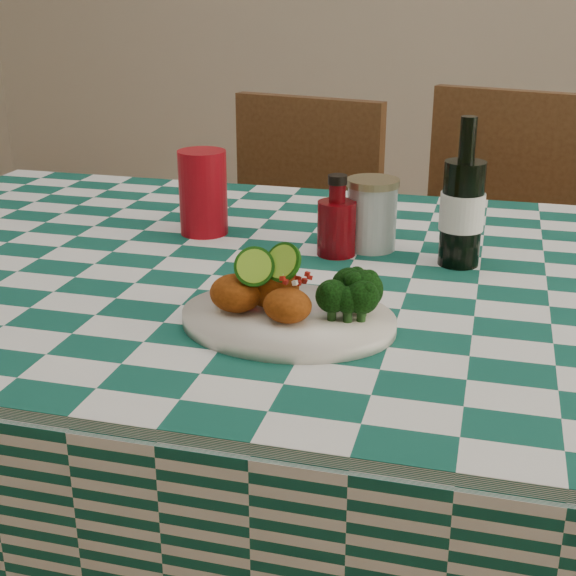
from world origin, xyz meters
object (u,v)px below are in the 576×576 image
(wooden_chair_right, at_px, (480,296))
(ketchup_bottle, at_px, (337,215))
(fried_chicken_pile, at_px, (273,282))
(red_tumbler, at_px, (203,193))
(wooden_chair_left, at_px, (275,285))
(beer_bottle, at_px, (463,193))
(dining_table, at_px, (285,472))
(plate, at_px, (288,320))
(mason_jar, at_px, (372,214))

(wooden_chair_right, bearing_deg, ketchup_bottle, -94.70)
(fried_chicken_pile, height_order, red_tumbler, red_tumbler)
(red_tumbler, xyz_separation_m, wooden_chair_left, (-0.03, 0.58, -0.40))
(red_tumbler, xyz_separation_m, beer_bottle, (0.46, -0.06, 0.04))
(dining_table, bearing_deg, ketchup_bottle, 51.19)
(ketchup_bottle, bearing_deg, dining_table, -128.81)
(plate, bearing_deg, beer_bottle, 56.75)
(dining_table, bearing_deg, wooden_chair_left, 106.96)
(ketchup_bottle, xyz_separation_m, wooden_chair_right, (0.24, 0.66, -0.37))
(fried_chicken_pile, distance_m, wooden_chair_right, 1.07)
(plate, xyz_separation_m, beer_bottle, (0.21, 0.31, 0.11))
(ketchup_bottle, bearing_deg, wooden_chair_left, 114.27)
(ketchup_bottle, height_order, wooden_chair_right, wooden_chair_right)
(plate, relative_size, fried_chicken_pile, 2.18)
(red_tumbler, xyz_separation_m, wooden_chair_right, (0.50, 0.60, -0.38))
(dining_table, bearing_deg, red_tumbler, 143.30)
(ketchup_bottle, distance_m, beer_bottle, 0.21)
(dining_table, distance_m, beer_bottle, 0.59)
(fried_chicken_pile, xyz_separation_m, red_tumbler, (-0.24, 0.37, 0.02))
(red_tumbler, height_order, wooden_chair_right, wooden_chair_right)
(red_tumbler, relative_size, wooden_chair_right, 0.16)
(mason_jar, xyz_separation_m, beer_bottle, (0.15, -0.04, 0.06))
(dining_table, distance_m, red_tumbler, 0.53)
(plate, distance_m, red_tumbler, 0.46)
(red_tumbler, xyz_separation_m, mason_jar, (0.31, -0.01, -0.01))
(ketchup_bottle, bearing_deg, mason_jar, 42.36)
(dining_table, height_order, red_tumbler, red_tumbler)
(red_tumbler, bearing_deg, mason_jar, -2.26)
(fried_chicken_pile, relative_size, beer_bottle, 0.56)
(plate, xyz_separation_m, ketchup_bottle, (0.00, 0.31, 0.06))
(beer_bottle, bearing_deg, red_tumbler, 172.99)
(ketchup_bottle, bearing_deg, plate, -90.41)
(mason_jar, relative_size, beer_bottle, 0.51)
(dining_table, xyz_separation_m, ketchup_bottle, (0.07, 0.08, 0.46))
(fried_chicken_pile, height_order, mason_jar, mason_jar)
(beer_bottle, bearing_deg, ketchup_bottle, -179.31)
(ketchup_bottle, xyz_separation_m, mason_jar, (0.05, 0.05, -0.01))
(fried_chicken_pile, relative_size, ketchup_bottle, 0.98)
(fried_chicken_pile, bearing_deg, dining_table, 101.07)
(dining_table, height_order, fried_chicken_pile, fried_chicken_pile)
(plate, bearing_deg, wooden_chair_left, 106.73)
(fried_chicken_pile, height_order, wooden_chair_right, wooden_chair_right)
(wooden_chair_left, bearing_deg, mason_jar, -47.70)
(ketchup_bottle, bearing_deg, red_tumbler, 167.11)
(wooden_chair_left, bearing_deg, ketchup_bottle, -53.31)
(beer_bottle, bearing_deg, wooden_chair_left, 127.72)
(mason_jar, relative_size, wooden_chair_left, 0.13)
(fried_chicken_pile, relative_size, red_tumbler, 0.88)
(red_tumbler, height_order, mason_jar, red_tumbler)
(beer_bottle, distance_m, wooden_chair_right, 0.78)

